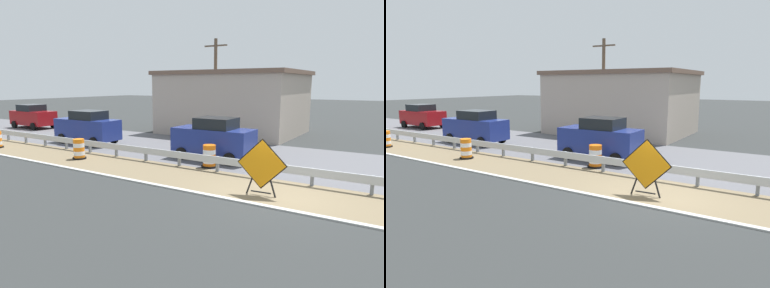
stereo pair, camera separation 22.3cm
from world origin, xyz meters
TOP-DOWN VIEW (x-y plane):
  - ground_plane at (0.00, 0.00)m, footprint 160.00×160.00m
  - median_dirt_strip at (0.41, 0.00)m, footprint 3.23×120.00m
  - far_lane_asphalt at (5.94, 0.00)m, footprint 7.83×120.00m
  - curb_near_edge at (-1.30, 0.00)m, footprint 0.20×120.00m
  - guardrail_median at (1.79, -0.92)m, footprint 0.18×51.34m
  - warning_sign_diamond at (-0.30, 0.33)m, footprint 0.15×1.78m
  - traffic_barrel_nearest at (2.40, 3.91)m, footprint 0.75×0.75m
  - traffic_barrel_close at (0.39, 10.58)m, footprint 0.71×0.71m
  - car_trailing_near_lane at (6.94, 24.39)m, footprint 2.16×4.23m
  - car_lead_far_lane at (3.95, 13.94)m, footprint 2.01×4.51m
  - car_trailing_far_lane at (4.01, 4.57)m, footprint 2.00×4.15m
  - roadside_shop_near at (13.72, 8.08)m, footprint 8.11×10.58m
  - utility_pole_near at (11.22, 8.38)m, footprint 0.24×1.80m

SIDE VIEW (x-z plane):
  - ground_plane at x=0.00m, z-range 0.00..0.00m
  - far_lane_asphalt at x=5.94m, z-range 0.00..0.00m
  - median_dirt_strip at x=0.41m, z-range 0.00..0.01m
  - curb_near_edge at x=-1.30m, z-range -0.05..0.06m
  - traffic_barrel_close at x=0.39m, z-range -0.05..1.00m
  - traffic_barrel_nearest at x=2.40m, z-range -0.05..1.01m
  - guardrail_median at x=1.79m, z-range 0.16..0.87m
  - car_trailing_near_lane at x=6.94m, z-range 0.00..2.08m
  - warning_sign_diamond at x=-0.30m, z-range 0.05..2.09m
  - car_lead_far_lane at x=3.95m, z-range 0.00..2.16m
  - car_trailing_far_lane at x=4.01m, z-range 0.00..2.18m
  - roadside_shop_near at x=13.72m, z-range 0.01..4.87m
  - utility_pole_near at x=11.22m, z-range 0.15..7.24m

